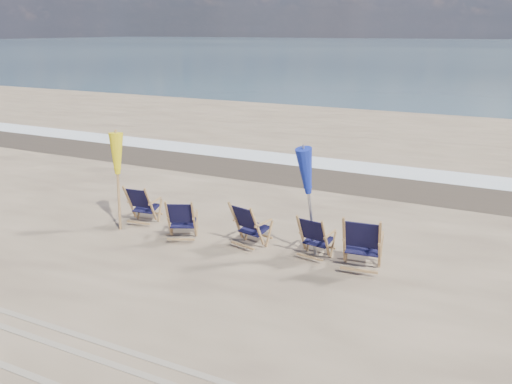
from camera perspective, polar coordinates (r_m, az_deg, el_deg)
ocean at (r=134.68m, az=24.25°, el=14.84°), size 400.00×400.00×0.00m
surf_foam at (r=15.94m, az=9.37°, el=3.10°), size 200.00×1.40×0.01m
wet_sand_strip at (r=14.55m, az=7.72°, el=1.73°), size 200.00×2.60×0.00m
tire_tracks at (r=6.89m, az=-19.06°, el=-19.11°), size 80.00×1.30×0.01m
beach_chair_0 at (r=10.89m, az=-11.95°, el=-1.61°), size 0.66×0.73×0.92m
beach_chair_1 at (r=9.97m, az=-7.11°, el=-3.24°), size 0.80×0.83×0.91m
beach_chair_2 at (r=9.44m, az=0.14°, el=-4.23°), size 0.75×0.81×0.95m
beach_chair_3 at (r=9.11m, az=7.94°, el=-5.50°), size 0.65×0.71×0.88m
beach_chair_4 at (r=8.79m, az=13.93°, el=-6.09°), size 0.77×0.84×1.08m
umbrella_yellow at (r=10.65m, az=-15.72°, el=3.61°), size 0.30×0.30×2.04m
umbrella_blue at (r=8.92m, az=6.35°, el=1.98°), size 0.30×0.30×2.12m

